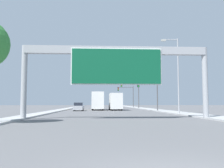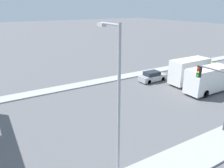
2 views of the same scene
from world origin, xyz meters
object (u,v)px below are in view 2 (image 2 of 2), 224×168
car_near_center (152,77)px  street_lamp_right (117,98)px  truck_box_primary (193,71)px  truck_box_secondary (212,79)px  traffic_light_near_intersection (218,88)px

car_near_center → street_lamp_right: size_ratio=0.43×
car_near_center → truck_box_primary: bearing=51.2°
car_near_center → truck_box_secondary: size_ratio=0.48×
truck_box_primary → traffic_light_near_intersection: size_ratio=1.46×
car_near_center → truck_box_primary: (3.50, 4.35, 1.10)m
street_lamp_right → truck_box_secondary: bearing=109.6°
car_near_center → traffic_light_near_intersection: 13.41m
traffic_light_near_intersection → street_lamp_right: (1.07, -11.13, 1.91)m
car_near_center → traffic_light_near_intersection: (12.55, -3.64, 3.01)m
truck_box_secondary → car_near_center: bearing=-151.5°
truck_box_secondary → street_lamp_right: (6.62, -18.58, 3.96)m
truck_box_secondary → truck_box_primary: bearing=171.2°
car_near_center → truck_box_secondary: 8.03m
truck_box_primary → traffic_light_near_intersection: bearing=-41.5°
truck_box_primary → traffic_light_near_intersection: traffic_light_near_intersection is taller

